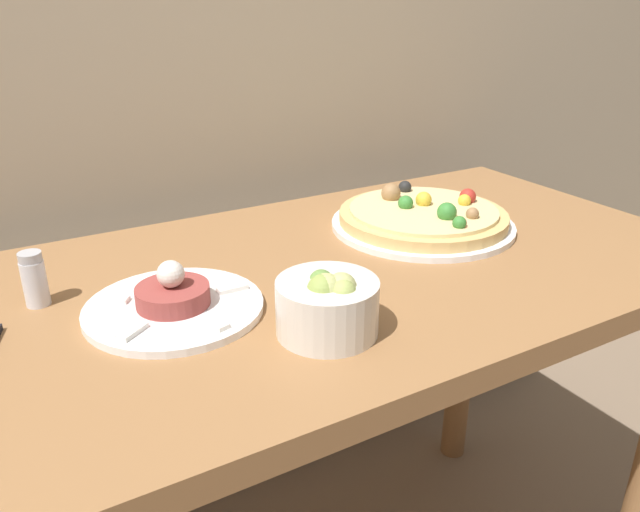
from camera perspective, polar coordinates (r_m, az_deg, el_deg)
dining_table at (r=0.92m, az=-4.51°, el=-8.73°), size 1.38×0.61×0.74m
pizza_plate at (r=1.07m, az=9.42°, el=3.49°), size 0.31×0.31×0.06m
tartare_plate at (r=0.80m, az=-13.23°, el=-4.17°), size 0.22×0.22×0.07m
small_bowl at (r=0.72m, az=0.78°, el=-4.40°), size 0.12×0.12×0.08m
salt_shaker at (r=0.86m, az=-24.67°, el=-1.94°), size 0.03×0.03×0.07m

